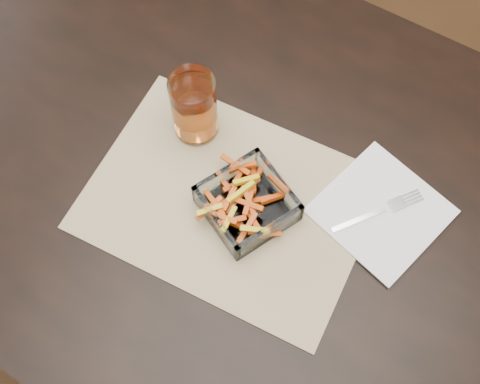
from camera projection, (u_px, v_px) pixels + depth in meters
name	position (u px, v px, depth m)	size (l,w,h in m)	color
dining_table	(260.00, 208.00, 1.08)	(1.60, 0.90, 0.75)	black
placemat	(229.00, 201.00, 0.99)	(0.45, 0.33, 0.00)	tan
glass_bowl	(247.00, 204.00, 0.96)	(0.17, 0.17, 0.05)	white
tumbler	(194.00, 109.00, 0.99)	(0.08, 0.08, 0.13)	white
napkin	(381.00, 211.00, 0.98)	(0.18, 0.18, 0.00)	white
fork	(380.00, 211.00, 0.97)	(0.11, 0.14, 0.00)	silver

